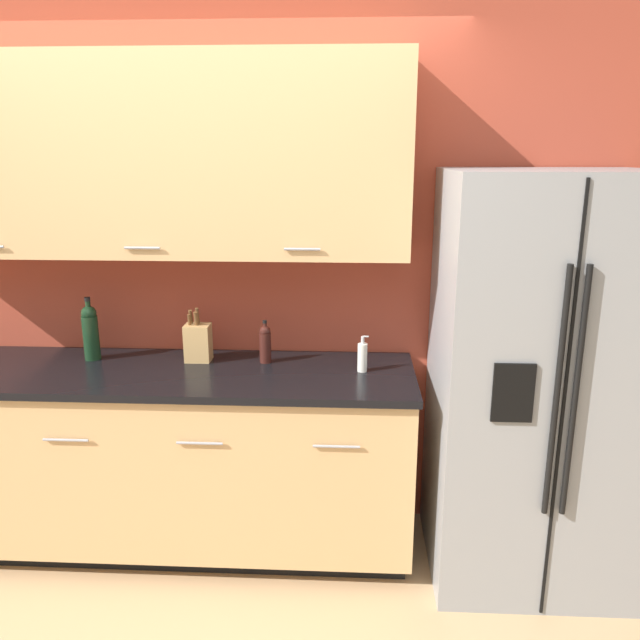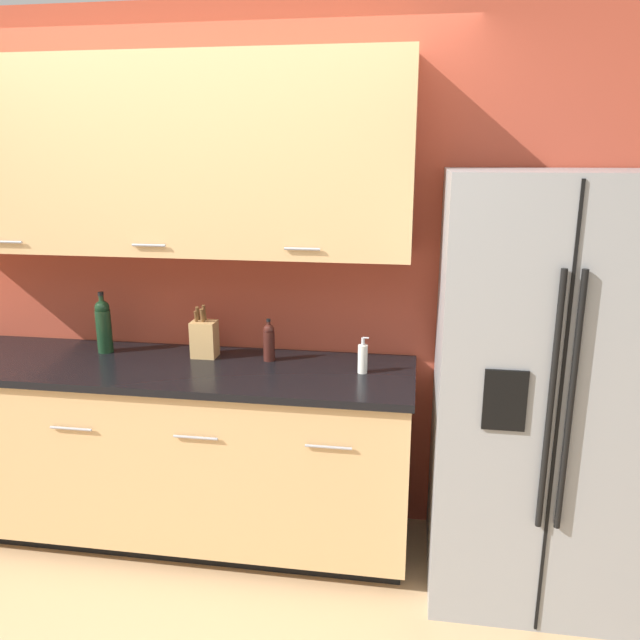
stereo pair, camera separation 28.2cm
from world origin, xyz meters
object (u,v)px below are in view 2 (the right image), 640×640
knife_block (204,338)px  oil_bottle (269,341)px  refrigerator (539,390)px  soap_dispenser (363,358)px  wine_bottle (104,325)px

knife_block → oil_bottle: 0.33m
refrigerator → oil_bottle: refrigerator is taller
soap_dispenser → oil_bottle: oil_bottle is taller
wine_bottle → refrigerator: bearing=-5.2°
oil_bottle → knife_block: bearing=178.8°
refrigerator → oil_bottle: 1.26m
knife_block → wine_bottle: wine_bottle is taller
knife_block → soap_dispenser: 0.80m
oil_bottle → refrigerator: bearing=-8.6°
refrigerator → oil_bottle: size_ratio=8.82×
wine_bottle → oil_bottle: (0.86, -0.00, -0.05)m
wine_bottle → soap_dispenser: wine_bottle is taller
oil_bottle → soap_dispenser: bearing=-12.7°
wine_bottle → soap_dispenser: bearing=-4.7°
wine_bottle → oil_bottle: bearing=-0.2°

